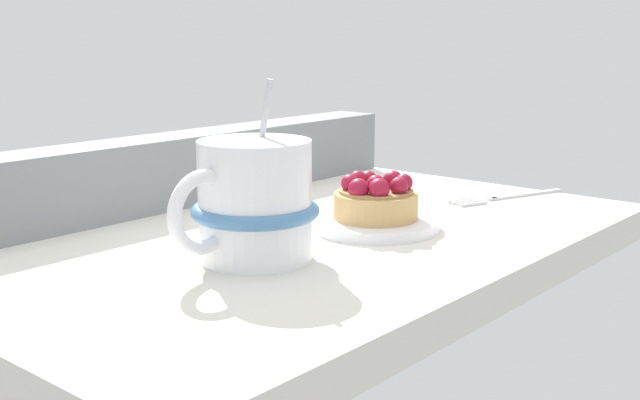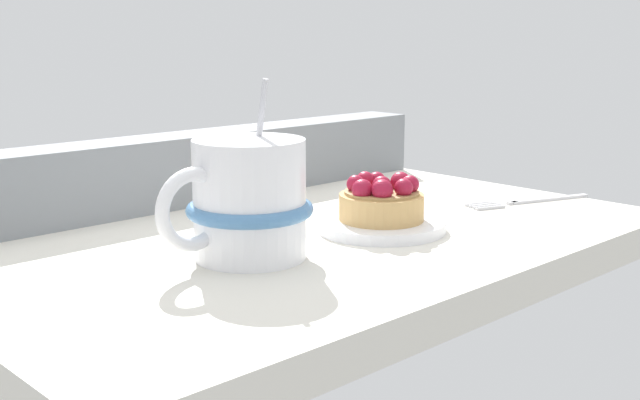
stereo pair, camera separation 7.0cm
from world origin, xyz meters
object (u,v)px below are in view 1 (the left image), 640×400
raspberry_tart (376,199)px  dessert_fork (507,196)px  dessert_plate (375,224)px  coffee_mug (253,202)px

raspberry_tart → dessert_fork: bearing=-7.7°
dessert_fork → dessert_plate: bearing=172.2°
dessert_plate → dessert_fork: 20.91cm
coffee_mug → dessert_fork: size_ratio=0.97×
raspberry_tart → dessert_fork: raspberry_tart is taller
dessert_fork → raspberry_tart: bearing=172.3°
dessert_plate → dessert_fork: (20.72, -2.83, -0.18)cm
dessert_plate → dessert_fork: dessert_plate is taller
dessert_plate → coffee_mug: bearing=174.8°
dessert_plate → dessert_fork: bearing=-7.8°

